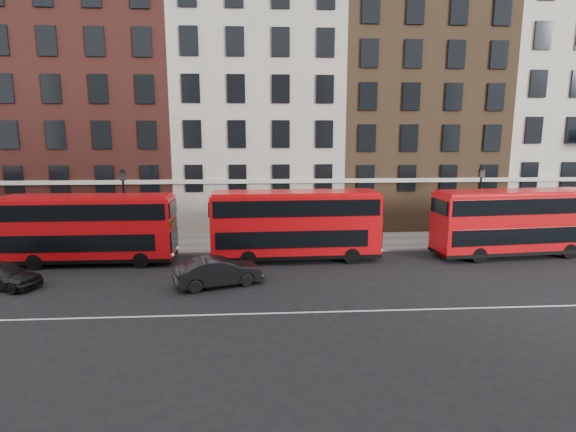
{
  "coord_description": "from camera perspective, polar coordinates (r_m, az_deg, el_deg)",
  "views": [
    {
      "loc": [
        -0.05,
        -20.39,
        7.71
      ],
      "look_at": [
        1.61,
        5.0,
        3.0
      ],
      "focal_mm": 28.0,
      "sensor_mm": 36.0,
      "label": 1
    }
  ],
  "objects": [
    {
      "name": "ground",
      "position": [
        21.8,
        -3.41,
        -10.24
      ],
      "size": [
        120.0,
        120.0,
        0.0
      ],
      "primitive_type": "plane",
      "color": "black",
      "rests_on": "ground"
    },
    {
      "name": "pavement",
      "position": [
        31.82,
        -3.54,
        -3.42
      ],
      "size": [
        80.0,
        5.0,
        0.15
      ],
      "primitive_type": "cube",
      "color": "slate",
      "rests_on": "ground"
    },
    {
      "name": "kerb",
      "position": [
        29.4,
        -3.52,
        -4.58
      ],
      "size": [
        80.0,
        0.3,
        0.16
      ],
      "primitive_type": "cube",
      "color": "gray",
      "rests_on": "ground"
    },
    {
      "name": "road_centre_line",
      "position": [
        19.94,
        -3.37,
        -12.26
      ],
      "size": [
        70.0,
        0.12,
        0.01
      ],
      "primitive_type": "cube",
      "color": "white",
      "rests_on": "ground"
    },
    {
      "name": "building_terrace",
      "position": [
        38.35,
        -4.24,
        14.24
      ],
      "size": [
        64.0,
        11.95,
        22.0
      ],
      "color": "#B8B39F",
      "rests_on": "ground"
    },
    {
      "name": "bus_b",
      "position": [
        28.98,
        -23.99,
        -1.35
      ],
      "size": [
        9.86,
        2.42,
        4.13
      ],
      "rotation": [
        0.0,
        0.0,
        -0.0
      ],
      "color": "red",
      "rests_on": "ground"
    },
    {
      "name": "bus_c",
      "position": [
        27.25,
        0.88,
        -0.98
      ],
      "size": [
        10.25,
        2.75,
        4.28
      ],
      "rotation": [
        0.0,
        0.0,
        0.03
      ],
      "color": "red",
      "rests_on": "ground"
    },
    {
      "name": "bus_d",
      "position": [
        31.46,
        26.63,
        -0.6
      ],
      "size": [
        10.23,
        3.34,
        4.22
      ],
      "rotation": [
        0.0,
        0.0,
        0.09
      ],
      "color": "red",
      "rests_on": "ground"
    },
    {
      "name": "car_rear",
      "position": [
        26.99,
        -32.51,
        -6.3
      ],
      "size": [
        4.27,
        2.82,
        1.35
      ],
      "primitive_type": "imported",
      "rotation": [
        0.0,
        0.0,
        1.23
      ],
      "color": "black",
      "rests_on": "ground"
    },
    {
      "name": "car_front",
      "position": [
        23.37,
        -8.83,
        -7.0
      ],
      "size": [
        4.72,
        2.97,
        1.47
      ],
      "primitive_type": "imported",
      "rotation": [
        0.0,
        0.0,
        1.92
      ],
      "color": "black",
      "rests_on": "ground"
    },
    {
      "name": "lamp_post_left",
      "position": [
        30.84,
        -20.04,
        1.21
      ],
      "size": [
        0.44,
        0.44,
        5.33
      ],
      "color": "black",
      "rests_on": "pavement"
    },
    {
      "name": "lamp_post_right",
      "position": [
        33.59,
        23.13,
        1.71
      ],
      "size": [
        0.44,
        0.44,
        5.33
      ],
      "color": "black",
      "rests_on": "pavement"
    },
    {
      "name": "iron_railings",
      "position": [
        33.83,
        -3.57,
        -1.58
      ],
      "size": [
        6.6,
        0.06,
        1.0
      ],
      "primitive_type": null,
      "color": "black",
      "rests_on": "pavement"
    }
  ]
}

